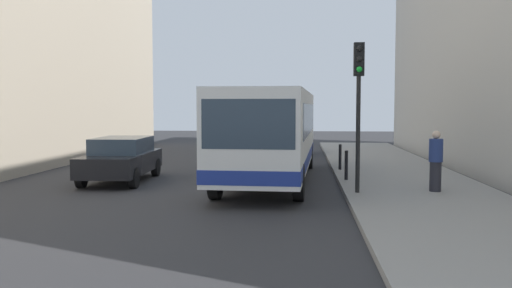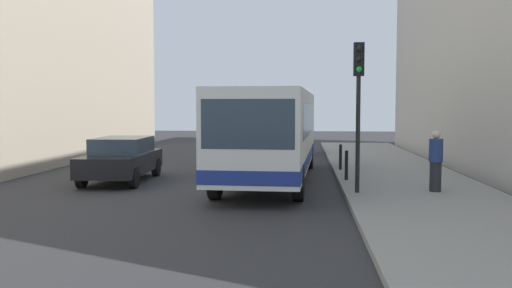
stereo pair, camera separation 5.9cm
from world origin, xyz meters
The scene contains 9 objects.
ground_plane centered at (0.00, 0.00, 0.00)m, with size 80.00×80.00×0.00m, color #2D2D30.
sidewalk centered at (5.40, 0.00, 0.07)m, with size 4.40×40.00×0.15m, color gray.
bus centered at (1.00, 2.23, 1.73)m, with size 3.04×11.13×3.00m.
car_beside_bus centered at (-4.02, 1.55, 0.78)m, with size 2.01×4.47×1.48m.
car_behind_bus centered at (1.13, 12.10, 0.78)m, with size 2.10×4.51×1.48m.
traffic_light centered at (3.55, -1.14, 3.01)m, with size 0.28×0.33×4.10m.
bollard_near centered at (3.45, 1.48, 0.62)m, with size 0.11×0.11×0.95m, color black.
bollard_mid centered at (3.45, 4.37, 0.62)m, with size 0.11×0.11×0.95m, color black.
pedestrian_near_signal centered at (5.74, -0.76, 1.00)m, with size 0.38×0.38×1.70m.
Camera 2 is at (2.07, -16.31, 2.52)m, focal length 38.44 mm.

